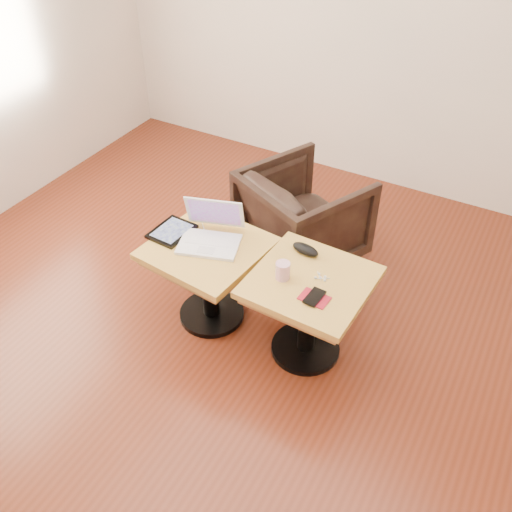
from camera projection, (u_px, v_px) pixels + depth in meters
The scene contains 11 objects.
room_shell at pixel (218, 147), 2.33m from camera, with size 4.52×4.52×2.71m.
side_table_left at pixel (208, 264), 3.21m from camera, with size 0.66×0.66×0.54m.
side_table_right at pixel (309, 298), 3.00m from camera, with size 0.62×0.62×0.54m.
laptop at pixel (211, 234), 3.14m from camera, with size 0.40×0.38×0.23m.
tablet at pixel (172, 231), 3.21m from camera, with size 0.21×0.26×0.02m.
charging_adapter at pixel (199, 212), 3.36m from camera, with size 0.04×0.04×0.03m, color white.
glasses_case at pixel (305, 249), 3.06m from camera, with size 0.16×0.07×0.05m, color black.
striped_cup at pixel (283, 271), 2.89m from camera, with size 0.07×0.07×0.10m, color #C85582.
earbuds_tangle at pixel (321, 277), 2.92m from camera, with size 0.07×0.05×0.01m.
phone_on_sleeve at pixel (314, 298), 2.80m from camera, with size 0.15×0.13×0.02m.
armchair at pixel (303, 216), 3.73m from camera, with size 0.68×0.70×0.64m, color black.
Camera 1 is at (1.15, -1.74, 2.48)m, focal length 40.00 mm.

